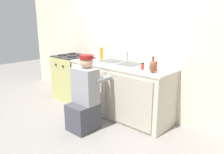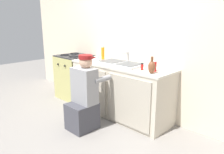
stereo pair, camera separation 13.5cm
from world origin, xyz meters
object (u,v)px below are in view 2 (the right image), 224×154
(plumber_person, at_px, (84,99))
(vase_decorative, at_px, (152,67))
(soda_cup_red, at_px, (154,66))
(spice_bottle_red, at_px, (142,67))
(sink_double_basin, at_px, (121,63))
(stove_range, at_px, (75,77))
(water_glass, at_px, (98,57))
(soap_bottle_orange, at_px, (103,53))

(plumber_person, xyz_separation_m, vase_decorative, (0.78, 0.56, 0.51))
(plumber_person, relative_size, soda_cup_red, 7.26)
(spice_bottle_red, relative_size, vase_decorative, 0.46)
(spice_bottle_red, bearing_deg, sink_double_basin, 168.90)
(stove_range, height_order, water_glass, water_glass)
(spice_bottle_red, bearing_deg, water_glass, 174.56)
(water_glass, distance_m, soap_bottle_orange, 0.14)
(sink_double_basin, height_order, stove_range, sink_double_basin)
(sink_double_basin, distance_m, stove_range, 1.34)
(sink_double_basin, bearing_deg, stove_range, -179.90)
(soap_bottle_orange, xyz_separation_m, spice_bottle_red, (1.05, -0.22, -0.06))
(plumber_person, relative_size, vase_decorative, 4.80)
(spice_bottle_red, bearing_deg, plumber_person, -131.79)
(plumber_person, xyz_separation_m, water_glass, (-0.48, 0.73, 0.47))
(stove_range, relative_size, soda_cup_red, 5.95)
(sink_double_basin, relative_size, soap_bottle_orange, 3.20)
(plumber_person, xyz_separation_m, spice_bottle_red, (0.57, 0.63, 0.47))
(stove_range, relative_size, water_glass, 9.05)
(vase_decorative, bearing_deg, plumber_person, -144.56)
(water_glass, bearing_deg, vase_decorative, -8.00)
(sink_double_basin, xyz_separation_m, plumber_person, (-0.07, -0.73, -0.44))
(stove_range, bearing_deg, plumber_person, -31.48)
(stove_range, relative_size, spice_bottle_red, 8.61)
(soap_bottle_orange, xyz_separation_m, vase_decorative, (1.26, -0.30, -0.02))
(soap_bottle_orange, relative_size, vase_decorative, 1.09)
(plumber_person, height_order, vase_decorative, vase_decorative)
(vase_decorative, bearing_deg, water_glass, 172.00)
(water_glass, distance_m, soda_cup_red, 1.21)
(sink_double_basin, bearing_deg, plumber_person, -95.11)
(sink_double_basin, xyz_separation_m, soda_cup_red, (0.66, -0.05, 0.06))
(sink_double_basin, relative_size, plumber_person, 0.72)
(sink_double_basin, xyz_separation_m, vase_decorative, (0.72, -0.18, 0.07))
(soda_cup_red, xyz_separation_m, vase_decorative, (0.05, -0.13, 0.01))
(water_glass, bearing_deg, plumber_person, -57.10)
(soda_cup_red, distance_m, vase_decorative, 0.14)
(plumber_person, bearing_deg, vase_decorative, 35.44)
(sink_double_basin, bearing_deg, spice_bottle_red, -11.10)
(sink_double_basin, relative_size, soda_cup_red, 5.26)
(water_glass, bearing_deg, sink_double_basin, -0.10)
(spice_bottle_red, xyz_separation_m, vase_decorative, (0.22, -0.08, 0.04))
(water_glass, distance_m, spice_bottle_red, 1.05)
(sink_double_basin, bearing_deg, soda_cup_red, -3.93)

